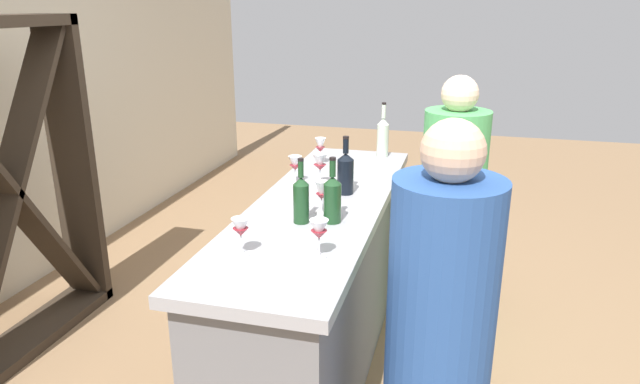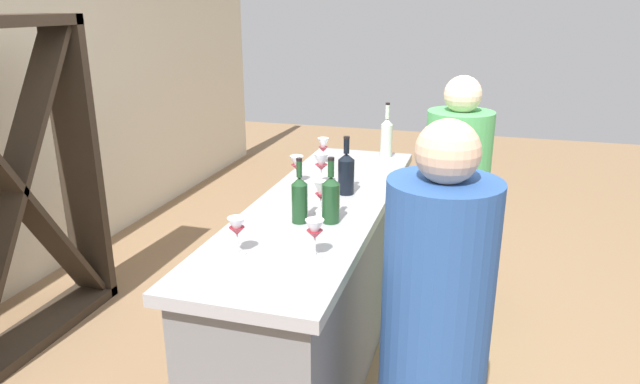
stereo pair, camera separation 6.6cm
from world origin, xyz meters
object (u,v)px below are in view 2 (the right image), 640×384
object	(u,v)px
wine_rack	(12,190)
person_left_guest	(434,335)
wine_bottle_second_right_clear_pale	(387,137)
wine_bottle_leftmost_olive_green	(300,198)
wine_glass_near_center	(321,192)
wine_glass_far_left	(237,229)
wine_glass_near_left	(315,231)
wine_glass_far_center	(323,147)
person_center_guest	(453,216)
wine_bottle_center_near_black	(346,172)
wine_bottle_second_left_olive_green	(331,198)
wine_glass_far_right	(297,164)
wine_glass_near_right	(321,163)

from	to	relation	value
wine_rack	person_left_guest	size ratio (longest dim) A/B	1.20
wine_bottle_second_right_clear_pale	wine_bottle_leftmost_olive_green	bearing A→B (deg)	172.27
wine_bottle_leftmost_olive_green	wine_glass_near_center	bearing A→B (deg)	-21.79
wine_glass_far_left	person_left_guest	xyz separation A→B (m)	(0.03, -0.76, -0.35)
wine_bottle_leftmost_olive_green	wine_glass_near_left	bearing A→B (deg)	-152.91
wine_glass_far_center	person_left_guest	bearing A→B (deg)	-148.36
wine_glass_far_center	person_center_guest	size ratio (longest dim) A/B	0.11
wine_bottle_center_near_black	person_center_guest	size ratio (longest dim) A/B	0.20
wine_bottle_leftmost_olive_green	wine_bottle_center_near_black	size ratio (longest dim) A/B	0.98
wine_rack	wine_bottle_second_left_olive_green	size ratio (longest dim) A/B	6.05
wine_bottle_center_near_black	wine_glass_far_right	bearing A→B (deg)	69.94
wine_glass_far_left	wine_glass_far_center	world-z (taller)	wine_glass_far_center
wine_bottle_center_near_black	wine_bottle_leftmost_olive_green	bearing A→B (deg)	167.24
wine_glass_near_center	wine_glass_far_right	bearing A→B (deg)	31.65
wine_bottle_leftmost_olive_green	wine_glass_near_left	xyz separation A→B (m)	(-0.33, -0.17, -0.01)
wine_bottle_center_near_black	wine_bottle_second_right_clear_pale	xyz separation A→B (m)	(0.78, -0.07, 0.02)
wine_rack	wine_glass_near_center	xyz separation A→B (m)	(0.06, -1.70, 0.13)
wine_bottle_second_right_clear_pale	wine_glass_far_center	xyz separation A→B (m)	(-0.28, 0.33, -0.02)
wine_glass_near_center	wine_glass_far_center	world-z (taller)	wine_glass_far_center
wine_bottle_second_right_clear_pale	person_left_guest	world-z (taller)	person_left_guest
wine_rack	wine_glass_far_right	bearing A→B (deg)	-71.82
wine_glass_far_center	wine_glass_near_right	bearing A→B (deg)	-165.35
wine_glass_far_left	person_center_guest	world-z (taller)	person_center_guest
wine_rack	wine_glass_near_left	distance (m)	1.86
wine_bottle_leftmost_olive_green	person_left_guest	size ratio (longest dim) A/B	0.20
person_left_guest	wine_glass_far_left	bearing A→B (deg)	-19.65
wine_glass_near_left	person_left_guest	xyz separation A→B (m)	(-0.02, -0.47, -0.35)
wine_glass_far_right	person_left_guest	distance (m)	1.28
wine_rack	wine_bottle_center_near_black	world-z (taller)	wine_rack
wine_glass_near_center	wine_glass_near_left	bearing A→B (deg)	-166.44
wine_bottle_second_left_olive_green	wine_glass_near_right	size ratio (longest dim) A/B	1.70
person_left_guest	wine_glass_far_center	bearing A→B (deg)	-80.56
wine_bottle_center_near_black	person_left_guest	distance (m)	1.02
person_center_guest	wine_glass_near_right	bearing A→B (deg)	16.27
wine_glass_near_center	wine_glass_near_right	size ratio (longest dim) A/B	0.88
wine_glass_near_center	wine_glass_far_center	distance (m)	0.84
wine_bottle_leftmost_olive_green	wine_glass_far_center	distance (m)	0.96
wine_bottle_leftmost_olive_green	wine_glass_far_center	xyz separation A→B (m)	(0.95, 0.16, -0.00)
wine_glass_near_right	person_left_guest	size ratio (longest dim) A/B	0.12
wine_glass_far_left	wine_glass_far_right	xyz separation A→B (m)	(0.94, 0.08, -0.00)
wine_bottle_leftmost_olive_green	person_left_guest	world-z (taller)	person_left_guest
wine_bottle_second_left_olive_green	wine_glass_far_right	size ratio (longest dim) A/B	1.99
wine_rack	wine_glass_far_left	size ratio (longest dim) A/B	11.95
wine_bottle_center_near_black	wine_glass_near_left	distance (m)	0.77
wine_glass_far_center	wine_glass_far_right	size ratio (longest dim) A/B	1.09
wine_glass_near_right	wine_glass_far_center	distance (m)	0.42
wine_bottle_second_left_olive_green	person_center_guest	xyz separation A→B (m)	(0.88, -0.49, -0.35)
wine_glass_near_right	person_left_guest	distance (m)	1.19
wine_rack	wine_glass_far_left	xyz separation A→B (m)	(-0.46, -1.52, 0.13)
wine_rack	wine_glass_near_right	size ratio (longest dim) A/B	10.27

